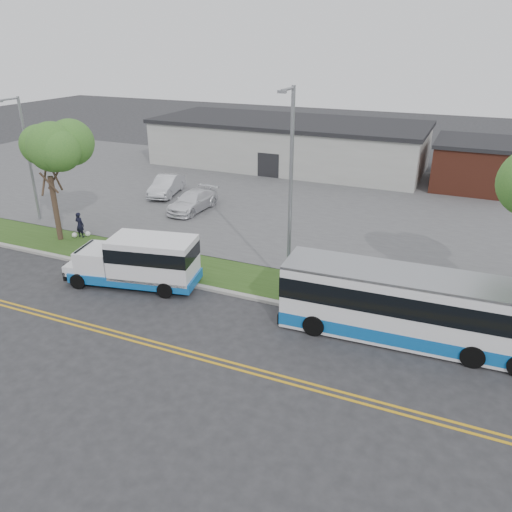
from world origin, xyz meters
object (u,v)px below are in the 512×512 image
at_px(streetlight_far, 27,155).
at_px(parked_car_b, 193,201).
at_px(shuttle_bus, 141,260).
at_px(pedestrian, 80,225).
at_px(streetlight_near, 290,187).
at_px(parked_car_a, 167,185).
at_px(transit_bus, 411,307).
at_px(tree_west, 47,158).

xyz_separation_m(streetlight_far, parked_car_b, (8.63, 5.88, -3.69)).
bearing_deg(parked_car_b, streetlight_far, -142.90).
distance_m(shuttle_bus, pedestrian, 8.21).
bearing_deg(parked_car_b, streetlight_near, -36.73).
height_order(streetlight_near, shuttle_bus, streetlight_near).
xyz_separation_m(streetlight_far, shuttle_bus, (12.20, -5.17, -3.11)).
bearing_deg(shuttle_bus, parked_car_a, 106.96).
relative_size(streetlight_far, parked_car_a, 1.76).
distance_m(streetlight_near, pedestrian, 14.79).
xyz_separation_m(streetlight_near, shuttle_bus, (-6.80, -2.48, -3.86)).
relative_size(streetlight_near, shuttle_bus, 1.37).
height_order(transit_bus, parked_car_a, transit_bus).
bearing_deg(streetlight_near, parked_car_b, 140.44).
xyz_separation_m(streetlight_near, parked_car_b, (-10.37, 8.57, -4.45)).
distance_m(tree_west, pedestrian, 4.40).
xyz_separation_m(transit_bus, parked_car_b, (-16.43, 10.70, -0.69)).
bearing_deg(streetlight_near, tree_west, 178.20).
bearing_deg(transit_bus, parked_car_a, 144.18).
bearing_deg(streetlight_far, tree_west, -28.98).
bearing_deg(parked_car_b, shuttle_bus, -69.27).
bearing_deg(parked_car_b, transit_bus, -30.24).
relative_size(shuttle_bus, pedestrian, 4.38).
relative_size(tree_west, streetlight_near, 0.73).
relative_size(tree_west, parked_car_b, 1.47).
xyz_separation_m(pedestrian, parked_car_b, (3.71, 7.30, -0.11)).
distance_m(shuttle_bus, parked_car_a, 15.49).
bearing_deg(parked_car_a, shuttle_bus, -74.23).
height_order(shuttle_bus, transit_bus, transit_bus).
height_order(transit_bus, parked_car_b, transit_bus).
height_order(shuttle_bus, pedestrian, shuttle_bus).
bearing_deg(transit_bus, tree_west, 170.29).
relative_size(tree_west, transit_bus, 0.65).
distance_m(streetlight_near, streetlight_far, 19.20).
relative_size(streetlight_near, streetlight_far, 1.19).
xyz_separation_m(tree_west, pedestrian, (0.92, 0.80, -4.23)).
xyz_separation_m(transit_bus, parked_car_a, (-20.26, 13.24, -0.62)).
distance_m(transit_bus, parked_car_b, 19.62).
distance_m(tree_west, shuttle_bus, 9.49).
height_order(tree_west, transit_bus, tree_west).
distance_m(tree_west, transit_bus, 21.53).
height_order(tree_west, parked_car_b, tree_west).
xyz_separation_m(shuttle_bus, pedestrian, (-7.28, 3.76, -0.48)).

